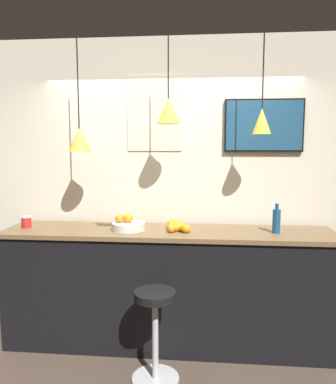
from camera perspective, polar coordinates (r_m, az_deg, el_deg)
back_wall at (r=3.78m, az=0.60°, el=0.99°), size 8.00×0.06×2.90m
service_counter at (r=3.58m, az=-0.00°, el=-14.29°), size 3.00×0.63×1.09m
bar_stool at (r=3.09m, az=-1.97°, el=-19.30°), size 0.38×0.38×0.73m
fruit_bowl at (r=3.45m, az=-6.13°, el=-5.00°), size 0.30×0.30×0.15m
orange_pile at (r=3.40m, az=1.33°, el=-5.26°), size 0.23×0.26×0.09m
juice_bottle at (r=3.42m, az=16.20°, el=-4.21°), size 0.07×0.07×0.26m
spread_jar at (r=3.75m, az=-20.78°, el=-4.30°), size 0.09×0.09×0.11m
pendant_lamp_left at (r=3.54m, az=-13.34°, el=7.77°), size 0.21×0.21×1.01m
pendant_lamp_middle at (r=3.38m, az=0.04°, el=12.24°), size 0.21×0.21×0.76m
pendant_lamp_right at (r=3.40m, az=14.11°, el=10.50°), size 0.16×0.16×0.85m
mounted_tv at (r=3.75m, az=14.41°, el=9.79°), size 0.75×0.04×0.50m
hanging_menu_board at (r=3.17m, az=-6.70°, el=3.07°), size 0.24×0.01×0.17m
wall_poster at (r=3.76m, az=-2.07°, el=11.88°), size 0.54×0.01×0.73m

